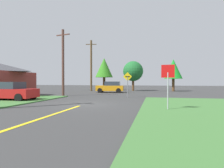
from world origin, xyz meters
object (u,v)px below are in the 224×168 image
at_px(stop_sign, 168,78).
at_px(car_approaching_junction, 111,87).
at_px(pine_tree_center, 133,71).
at_px(oak_tree_right, 104,68).
at_px(oak_tree_left, 173,69).
at_px(parked_car_near_building, 11,91).
at_px(direction_sign, 128,82).
at_px(utility_pole_mid, 63,62).
at_px(utility_pole_far, 91,65).

xyz_separation_m(stop_sign, car_approaching_junction, (-7.06, 16.08, -1.04)).
bearing_deg(pine_tree_center, stop_sign, -78.58).
bearing_deg(oak_tree_right, oak_tree_left, -8.19).
distance_m(parked_car_near_building, direction_sign, 10.83).
bearing_deg(pine_tree_center, direction_sign, -86.16).
height_order(utility_pole_mid, pine_tree_center, utility_pole_mid).
xyz_separation_m(oak_tree_left, oak_tree_right, (-12.27, 1.77, 0.52)).
xyz_separation_m(stop_sign, oak_tree_left, (2.29, 21.58, 1.80)).
relative_size(stop_sign, direction_sign, 1.01).
bearing_deg(car_approaching_junction, direction_sign, 108.70).
relative_size(parked_car_near_building, direction_sign, 1.63).
xyz_separation_m(stop_sign, utility_pole_mid, (-10.88, 8.61, 2.05)).
relative_size(utility_pole_far, oak_tree_right, 1.44).
bearing_deg(pine_tree_center, utility_pole_mid, -116.98).
height_order(stop_sign, direction_sign, stop_sign).
height_order(stop_sign, parked_car_near_building, stop_sign).
height_order(pine_tree_center, oak_tree_right, oak_tree_right).
height_order(stop_sign, car_approaching_junction, stop_sign).
bearing_deg(oak_tree_left, direction_sign, -112.90).
xyz_separation_m(parked_car_near_building, oak_tree_left, (15.26, 18.61, 2.84)).
bearing_deg(car_approaching_junction, utility_pole_far, -46.70).
xyz_separation_m(stop_sign, parked_car_near_building, (-12.98, 2.97, -1.04)).
xyz_separation_m(oak_tree_left, pine_tree_center, (-6.62, -0.12, -0.28)).
bearing_deg(utility_pole_far, utility_pole_mid, -87.66).
xyz_separation_m(utility_pole_mid, utility_pole_far, (-0.46, 11.21, 0.53)).
height_order(stop_sign, utility_pole_far, utility_pole_far).
relative_size(car_approaching_junction, oak_tree_left, 0.78).
relative_size(parked_car_near_building, oak_tree_right, 0.70).
height_order(utility_pole_far, direction_sign, utility_pole_far).
xyz_separation_m(stop_sign, pine_tree_center, (-4.34, 21.47, 1.52)).
xyz_separation_m(utility_pole_mid, direction_sign, (7.45, -0.57, -2.28)).
relative_size(parked_car_near_building, utility_pole_far, 0.49).
distance_m(direction_sign, oak_tree_right, 16.85).
xyz_separation_m(car_approaching_junction, oak_tree_right, (-2.93, 7.27, 3.36)).
height_order(stop_sign, utility_pole_mid, utility_pole_mid).
relative_size(parked_car_near_building, oak_tree_left, 0.80).
bearing_deg(stop_sign, direction_sign, -57.49).
relative_size(utility_pole_far, direction_sign, 3.34).
height_order(stop_sign, oak_tree_right, oak_tree_right).
bearing_deg(parked_car_near_building, utility_pole_far, 83.22).
bearing_deg(stop_sign, parked_car_near_building, -3.53).
height_order(oak_tree_left, pine_tree_center, oak_tree_left).
relative_size(stop_sign, oak_tree_right, 0.44).
bearing_deg(utility_pole_mid, oak_tree_left, 44.57).
relative_size(direction_sign, oak_tree_right, 0.43).
xyz_separation_m(car_approaching_junction, direction_sign, (3.62, -8.04, 0.81)).
bearing_deg(direction_sign, parked_car_near_building, -152.03).
relative_size(pine_tree_center, oak_tree_right, 0.85).
bearing_deg(oak_tree_left, utility_pole_far, -172.63).
xyz_separation_m(car_approaching_junction, parked_car_near_building, (-5.92, -13.11, 0.00)).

